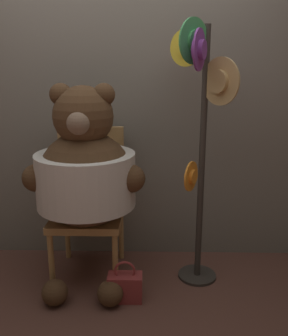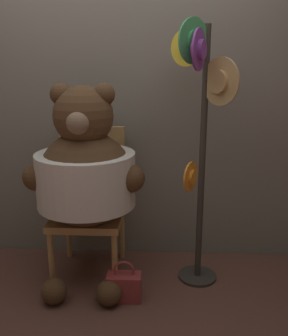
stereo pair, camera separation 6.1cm
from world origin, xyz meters
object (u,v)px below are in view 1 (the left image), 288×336
chair (90,199)px  handbag_on_ground (125,286)px  teddy_bear (85,173)px  hat_display_rack (200,119)px

chair → handbag_on_ground: bearing=-55.6°
teddy_bear → handbag_on_ground: 0.80m
hat_display_rack → handbag_on_ground: 1.21m
teddy_bear → handbag_on_ground: (0.27, -0.23, -0.72)m
chair → handbag_on_ground: size_ratio=3.76×
chair → teddy_bear: bearing=-86.1°
chair → handbag_on_ground: (0.29, -0.42, -0.46)m
chair → teddy_bear: size_ratio=0.76×
hat_display_rack → handbag_on_ground: (-0.49, -0.25, -1.08)m
handbag_on_ground → hat_display_rack: bearing=27.4°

